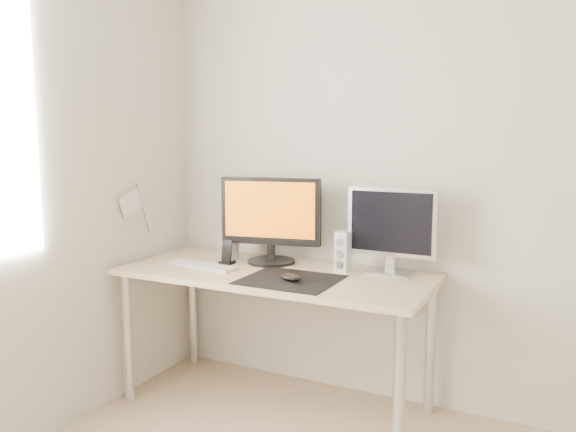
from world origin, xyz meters
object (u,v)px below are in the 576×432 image
(desk, at_px, (275,286))
(phone_dock, at_px, (227,257))
(speaker_left, at_px, (230,241))
(mouse, at_px, (291,277))
(main_monitor, at_px, (271,217))
(second_monitor, at_px, (392,227))
(speaker_right, at_px, (343,252))
(keyboard, at_px, (202,266))

(desk, distance_m, phone_dock, 0.34)
(speaker_left, bearing_deg, mouse, -28.99)
(mouse, bearing_deg, phone_dock, 158.10)
(main_monitor, relative_size, second_monitor, 1.22)
(desk, relative_size, speaker_right, 7.65)
(desk, distance_m, main_monitor, 0.38)
(desk, xyz_separation_m, speaker_left, (-0.35, 0.13, 0.18))
(speaker_right, xyz_separation_m, phone_dock, (-0.63, -0.10, -0.06))
(mouse, relative_size, phone_dock, 0.79)
(speaker_left, height_order, keyboard, speaker_left)
(second_monitor, xyz_separation_m, phone_dock, (-0.86, -0.17, -0.20))
(mouse, xyz_separation_m, speaker_right, (0.15, 0.29, 0.08))
(speaker_left, distance_m, speaker_right, 0.67)
(second_monitor, bearing_deg, desk, -159.59)
(desk, bearing_deg, second_monitor, 20.41)
(desk, height_order, speaker_left, speaker_left)
(desk, height_order, keyboard, keyboard)
(second_monitor, bearing_deg, phone_dock, -168.93)
(main_monitor, height_order, second_monitor, main_monitor)
(phone_dock, bearing_deg, speaker_left, 112.38)
(main_monitor, xyz_separation_m, phone_dock, (-0.21, -0.12, -0.21))
(main_monitor, relative_size, speaker_right, 2.62)
(second_monitor, height_order, keyboard, second_monitor)
(mouse, distance_m, speaker_right, 0.34)
(main_monitor, height_order, keyboard, main_monitor)
(second_monitor, distance_m, keyboard, 1.01)
(mouse, height_order, speaker_left, speaker_left)
(desk, height_order, phone_dock, phone_dock)
(main_monitor, distance_m, keyboard, 0.45)
(second_monitor, bearing_deg, speaker_right, -163.22)
(mouse, bearing_deg, desk, 136.93)
(desk, distance_m, second_monitor, 0.67)
(desk, xyz_separation_m, speaker_right, (0.32, 0.13, 0.18))
(speaker_right, bearing_deg, mouse, -116.51)
(main_monitor, relative_size, keyboard, 1.28)
(main_monitor, xyz_separation_m, speaker_left, (-0.24, -0.02, -0.15))
(mouse, distance_m, keyboard, 0.56)
(desk, relative_size, keyboard, 3.72)
(mouse, xyz_separation_m, main_monitor, (-0.28, 0.31, 0.23))
(desk, distance_m, speaker_right, 0.39)
(second_monitor, distance_m, speaker_left, 0.91)
(mouse, height_order, phone_dock, phone_dock)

